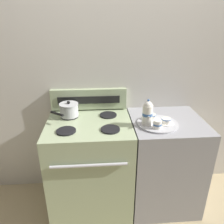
{
  "coord_description": "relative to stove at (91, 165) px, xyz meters",
  "views": [
    {
      "loc": [
        -0.25,
        -1.66,
        1.71
      ],
      "look_at": [
        -0.12,
        0.03,
        0.96
      ],
      "focal_mm": 35.0,
      "sensor_mm": 36.0,
      "label": 1
    }
  ],
  "objects": [
    {
      "name": "ground_plane",
      "position": [
        0.32,
        0.0,
        -0.44
      ],
      "size": [
        6.0,
        6.0,
        0.0
      ],
      "primitive_type": "plane",
      "color": "tan"
    },
    {
      "name": "wall_back",
      "position": [
        0.32,
        0.33,
        0.66
      ],
      "size": [
        6.0,
        0.05,
        2.2
      ],
      "color": "beige",
      "rests_on": "ground"
    },
    {
      "name": "stove",
      "position": [
        0.0,
        0.0,
        0.0
      ],
      "size": [
        0.72,
        0.64,
        0.89
      ],
      "color": "#9EAD84",
      "rests_on": "ground"
    },
    {
      "name": "control_panel",
      "position": [
        -0.0,
        0.28,
        0.55
      ],
      "size": [
        0.71,
        0.05,
        0.2
      ],
      "color": "#9EAD84",
      "rests_on": "stove"
    },
    {
      "name": "side_counter",
      "position": [
        0.68,
        0.0,
        -0.0
      ],
      "size": [
        0.63,
        0.61,
        0.88
      ],
      "color": "#939399",
      "rests_on": "ground"
    },
    {
      "name": "saucepan",
      "position": [
        -0.18,
        0.14,
        0.51
      ],
      "size": [
        0.23,
        0.25,
        0.14
      ],
      "color": "#B7B7BC",
      "rests_on": "stove"
    },
    {
      "name": "serving_tray",
      "position": [
        0.57,
        -0.07,
        0.45
      ],
      "size": [
        0.34,
        0.34,
        0.01
      ],
      "color": "#B2B2B7",
      "rests_on": "side_counter"
    },
    {
      "name": "teapot",
      "position": [
        0.48,
        -0.09,
        0.55
      ],
      "size": [
        0.08,
        0.13,
        0.22
      ],
      "color": "white",
      "rests_on": "serving_tray"
    },
    {
      "name": "teacup_left",
      "position": [
        0.64,
        -0.08,
        0.47
      ],
      "size": [
        0.13,
        0.13,
        0.05
      ],
      "color": "white",
      "rests_on": "serving_tray"
    },
    {
      "name": "teacup_right",
      "position": [
        0.54,
        0.01,
        0.47
      ],
      "size": [
        0.13,
        0.13,
        0.05
      ],
      "color": "white",
      "rests_on": "serving_tray"
    },
    {
      "name": "creamer_jug",
      "position": [
        0.54,
        -0.16,
        0.49
      ],
      "size": [
        0.07,
        0.07,
        0.07
      ],
      "color": "white",
      "rests_on": "serving_tray"
    }
  ]
}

